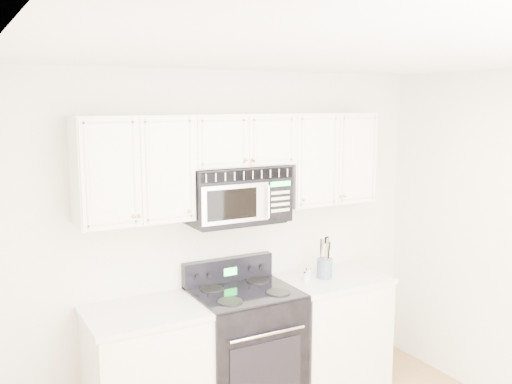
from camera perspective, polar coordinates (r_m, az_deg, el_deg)
room at (r=3.18m, az=11.50°, el=-10.64°), size 3.51×3.51×2.61m
base_cabinet_left at (r=4.34m, az=-10.69°, el=-17.58°), size 0.86×0.65×0.92m
base_cabinet_right at (r=5.01m, az=7.50°, el=-13.75°), size 0.86×0.65×0.92m
range at (r=4.57m, az=-1.15°, el=-15.19°), size 0.77×0.70×1.12m
upper_cabinets at (r=4.35m, az=-1.80°, el=3.40°), size 2.44×0.37×0.75m
microwave at (r=4.34m, az=-1.94°, el=-0.22°), size 0.77×0.43×0.43m
utensil_crock at (r=4.77m, az=6.86°, el=-7.49°), size 0.13×0.13×0.35m
shaker_salt at (r=4.70m, az=5.24°, el=-8.15°), size 0.04×0.04×0.11m
shaker_pepper at (r=4.66m, az=4.99°, el=-8.41°), size 0.04×0.04×0.09m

